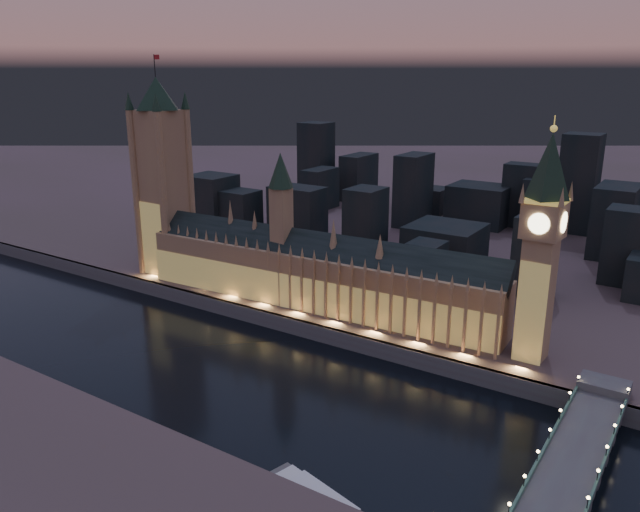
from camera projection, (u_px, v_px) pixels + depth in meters
The scene contains 9 objects.
ground_plane at pixel (243, 366), 276.65m from camera, with size 2000.00×2000.00×0.00m, color black.
north_bank at pixel (546, 184), 691.72m from camera, with size 2000.00×960.00×8.00m, color #4A3E36.
embankment_wall at pixel (296, 327), 308.31m from camera, with size 2000.00×2.50×8.00m, color #50474C.
palace_of_westminster at pixel (312, 272), 320.83m from camera, with size 202.00×29.67×78.00m.
victoria_tower at pixel (162, 168), 363.63m from camera, with size 31.68×31.68×126.19m.
elizabeth_tower at pixel (543, 230), 250.89m from camera, with size 18.00×18.00×101.47m.
westminster_bridge at pixel (574, 463), 198.42m from camera, with size 18.13×113.00×15.90m.
river_boat at pixel (323, 502), 187.57m from camera, with size 48.31×22.22×4.50m.
city_backdrop at pixel (504, 209), 446.15m from camera, with size 451.60×215.63×73.19m.
Camera 1 is at (166.37, -190.80, 126.57)m, focal length 35.00 mm.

